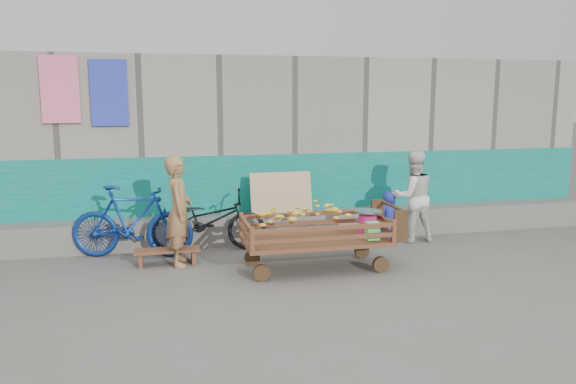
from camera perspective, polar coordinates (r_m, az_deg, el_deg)
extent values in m
plane|color=#5A5952|center=(7.07, 0.87, -9.66)|extent=(80.00, 80.00, 0.00)
cube|color=gray|center=(10.73, -4.45, 5.11)|extent=(12.00, 3.00, 3.00)
cube|color=#0E6D5B|center=(9.35, -2.97, -0.48)|extent=(12.00, 0.03, 1.40)
cube|color=slate|center=(9.22, -2.68, -3.63)|extent=(12.00, 0.50, 0.45)
cube|color=tan|center=(9.04, -0.69, -0.17)|extent=(1.00, 0.19, 0.68)
cube|color=pink|center=(9.14, -22.16, 9.63)|extent=(0.55, 0.03, 1.00)
cube|color=#2F3EC6|center=(9.06, -17.71, 9.57)|extent=(0.55, 0.03, 1.00)
cube|color=brown|center=(7.71, 2.78, -4.87)|extent=(1.96, 0.98, 0.05)
cylinder|color=#361D12|center=(7.27, -2.72, -8.22)|extent=(0.22, 0.07, 0.22)
cube|color=brown|center=(7.03, -3.65, -4.80)|extent=(0.05, 0.05, 0.31)
cylinder|color=#361D12|center=(7.95, -3.67, -6.67)|extent=(0.22, 0.07, 0.22)
cube|color=brown|center=(7.91, -4.76, -3.18)|extent=(0.05, 0.05, 0.31)
cylinder|color=#361D12|center=(7.72, 9.39, -7.27)|extent=(0.22, 0.07, 0.22)
cube|color=brown|center=(7.56, 10.69, -3.91)|extent=(0.05, 0.05, 0.31)
cylinder|color=#361D12|center=(8.36, 7.50, -5.91)|extent=(0.22, 0.07, 0.22)
cube|color=brown|center=(8.39, 8.17, -2.51)|extent=(0.05, 0.05, 0.31)
cube|color=brown|center=(7.25, 3.78, -4.71)|extent=(1.90, 0.04, 0.05)
cube|color=brown|center=(7.22, 3.80, -3.70)|extent=(1.90, 0.04, 0.05)
cube|color=brown|center=(8.10, 1.90, -3.16)|extent=(1.90, 0.04, 0.05)
cube|color=brown|center=(8.08, 1.90, -2.25)|extent=(1.90, 0.04, 0.05)
cube|color=brown|center=(7.47, -4.24, -4.27)|extent=(0.04, 0.92, 0.05)
cube|color=brown|center=(7.44, -4.25, -3.29)|extent=(0.04, 0.92, 0.05)
cube|color=brown|center=(7.98, 9.36, -3.48)|extent=(0.04, 0.92, 0.05)
cube|color=brown|center=(7.95, 9.38, -2.56)|extent=(0.04, 0.92, 0.05)
cylinder|color=#361D12|center=(8.00, 10.71, -1.49)|extent=(0.04, 0.87, 0.04)
cube|color=#361D12|center=(8.37, 9.08, -2.25)|extent=(0.20, 0.04, 0.44)
cube|color=#361D12|center=(7.65, 11.36, -3.44)|extent=(0.20, 0.04, 0.44)
ellipsoid|color=gold|center=(7.62, 2.01, -2.98)|extent=(1.42, 0.76, 0.48)
cylinder|color=#EC267F|center=(7.91, 8.12, -3.33)|extent=(0.26, 0.26, 0.28)
cylinder|color=silver|center=(7.87, 8.15, -2.25)|extent=(0.03, 0.03, 0.07)
cylinder|color=silver|center=(7.86, 8.16, -1.94)|extent=(0.37, 0.37, 0.02)
cube|color=#4EEB6A|center=(7.61, 8.57, -3.93)|extent=(0.17, 0.13, 0.24)
cube|color=brown|center=(8.11, -12.18, -5.81)|extent=(0.91, 0.27, 0.04)
cube|color=brown|center=(8.14, -14.73, -6.70)|extent=(0.05, 0.26, 0.18)
cube|color=brown|center=(8.15, -9.58, -6.50)|extent=(0.05, 0.26, 0.18)
imported|color=#987044|center=(7.96, -11.02, -1.88)|extent=(0.43, 0.60, 1.55)
imported|color=silver|center=(9.33, 12.56, -0.45)|extent=(0.73, 0.57, 1.49)
imported|color=#1F2F98|center=(9.35, 10.21, -2.40)|extent=(0.48, 0.42, 0.83)
imported|color=black|center=(8.71, -8.06, -2.90)|extent=(1.83, 0.85, 0.93)
imported|color=navy|center=(8.53, -15.56, -2.92)|extent=(1.85, 0.91, 1.07)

